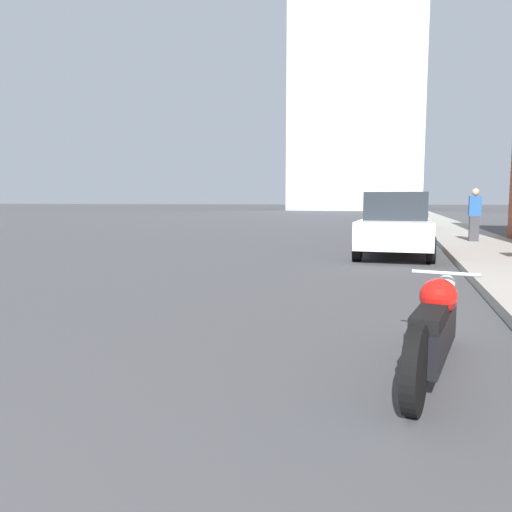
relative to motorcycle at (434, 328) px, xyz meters
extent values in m
cube|color=#9E998E|center=(2.14, 35.14, -0.30)|extent=(2.41, 240.00, 0.15)
cube|color=silver|center=(-6.89, 79.47, 26.74)|extent=(19.67, 19.67, 54.24)
cylinder|color=black|center=(0.16, 0.83, -0.07)|extent=(0.21, 0.62, 0.61)
cylinder|color=black|center=(-0.17, -0.91, -0.07)|extent=(0.21, 0.62, 0.61)
cube|color=black|center=(-0.01, -0.04, -0.05)|extent=(0.49, 1.37, 0.32)
sphere|color=red|center=(0.04, 0.22, 0.23)|extent=(0.32, 0.32, 0.32)
cube|color=black|center=(-0.06, -0.32, 0.16)|extent=(0.33, 0.65, 0.10)
sphere|color=silver|center=(0.16, 0.86, 0.25)|extent=(0.16, 0.16, 0.16)
cylinder|color=silver|center=(0.14, 0.73, 0.36)|extent=(0.62, 0.15, 0.04)
cube|color=silver|center=(-0.37, 8.89, 0.25)|extent=(1.85, 3.85, 0.65)
cube|color=#23282D|center=(-0.37, 8.89, 0.92)|extent=(1.53, 1.87, 0.69)
cylinder|color=black|center=(-1.17, 10.10, -0.07)|extent=(0.22, 0.62, 0.62)
cylinder|color=black|center=(0.49, 10.05, -0.07)|extent=(0.22, 0.62, 0.62)
cylinder|color=black|center=(-1.23, 7.74, -0.07)|extent=(0.22, 0.62, 0.62)
cylinder|color=black|center=(0.43, 7.69, -0.07)|extent=(0.22, 0.62, 0.62)
cube|color=black|center=(-0.14, 20.59, 0.23)|extent=(2.16, 4.49, 0.60)
cube|color=#23282D|center=(-0.14, 20.59, 0.83)|extent=(1.67, 2.22, 0.62)
cylinder|color=black|center=(-1.09, 21.84, -0.07)|extent=(0.26, 0.63, 0.61)
cylinder|color=black|center=(0.53, 22.01, -0.07)|extent=(0.26, 0.63, 0.61)
cylinder|color=black|center=(-0.81, 19.17, -0.07)|extent=(0.26, 0.63, 0.61)
cylinder|color=black|center=(0.81, 19.34, -0.07)|extent=(0.26, 0.63, 0.61)
cube|color=#1E6B33|center=(-0.10, 30.91, 0.30)|extent=(2.17, 4.05, 0.74)
cube|color=#23282D|center=(-0.10, 30.91, 1.02)|extent=(1.74, 1.99, 0.71)
cylinder|color=black|center=(-0.90, 32.18, -0.07)|extent=(0.25, 0.62, 0.61)
cylinder|color=black|center=(0.88, 32.05, -0.07)|extent=(0.25, 0.62, 0.61)
cylinder|color=black|center=(-1.09, 29.76, -0.07)|extent=(0.25, 0.62, 0.61)
cylinder|color=black|center=(0.70, 29.63, -0.07)|extent=(0.25, 0.62, 0.61)
cube|color=#BCBCC1|center=(-0.29, 41.25, 0.23)|extent=(2.05, 3.93, 0.61)
cube|color=#23282D|center=(-0.29, 41.25, 0.89)|extent=(1.66, 1.93, 0.70)
cylinder|color=black|center=(-1.23, 42.37, -0.07)|extent=(0.24, 0.63, 0.61)
cylinder|color=black|center=(0.49, 42.48, -0.07)|extent=(0.24, 0.63, 0.61)
cylinder|color=black|center=(-1.08, 40.01, -0.07)|extent=(0.24, 0.63, 0.61)
cylinder|color=black|center=(0.64, 40.12, -0.07)|extent=(0.24, 0.63, 0.61)
cube|color=gold|center=(-0.36, 53.17, 0.35)|extent=(1.86, 4.07, 0.78)
cube|color=#23282D|center=(-0.36, 53.17, 1.09)|extent=(1.55, 1.96, 0.70)
cylinder|color=black|center=(-1.19, 54.44, -0.04)|extent=(0.21, 0.69, 0.68)
cylinder|color=black|center=(0.51, 54.41, -0.04)|extent=(0.21, 0.69, 0.68)
cylinder|color=black|center=(-1.23, 51.93, -0.04)|extent=(0.21, 0.69, 0.68)
cylinder|color=black|center=(0.47, 51.91, -0.04)|extent=(0.21, 0.69, 0.68)
cube|color=#38383D|center=(2.02, 12.86, 0.17)|extent=(0.29, 0.20, 0.80)
cube|color=#235193|center=(2.02, 12.86, 0.89)|extent=(0.36, 0.20, 0.64)
sphere|color=tan|center=(2.02, 12.86, 1.33)|extent=(0.23, 0.23, 0.23)
camera|label=1|loc=(-0.31, -4.30, 1.05)|focal=35.00mm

